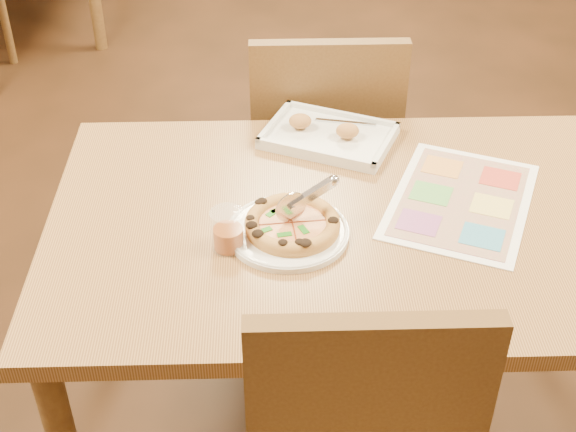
{
  "coord_description": "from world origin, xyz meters",
  "views": [
    {
      "loc": [
        -0.16,
        -1.4,
        1.78
      ],
      "look_at": [
        -0.12,
        -0.06,
        0.77
      ],
      "focal_mm": 50.0,
      "sensor_mm": 36.0,
      "label": 1
    }
  ],
  "objects_px": {
    "appetizer_tray": "(328,136)",
    "menu": "(461,200)",
    "glass_tumbler": "(228,232)",
    "chair_far": "(324,135)",
    "pizza_cutter": "(306,198)",
    "plate": "(288,232)",
    "pizza": "(292,224)",
    "dining_table": "(342,247)"
  },
  "relations": [
    {
      "from": "appetizer_tray",
      "to": "menu",
      "type": "bearing_deg",
      "value": -43.78
    },
    {
      "from": "glass_tumbler",
      "to": "chair_far",
      "type": "bearing_deg",
      "value": 70.45
    },
    {
      "from": "pizza_cutter",
      "to": "appetizer_tray",
      "type": "bearing_deg",
      "value": 53.35
    },
    {
      "from": "appetizer_tray",
      "to": "menu",
      "type": "distance_m",
      "value": 0.39
    },
    {
      "from": "plate",
      "to": "pizza_cutter",
      "type": "height_order",
      "value": "pizza_cutter"
    },
    {
      "from": "plate",
      "to": "pizza",
      "type": "bearing_deg",
      "value": 29.41
    },
    {
      "from": "plate",
      "to": "glass_tumbler",
      "type": "xyz_separation_m",
      "value": [
        -0.12,
        -0.04,
        0.03
      ]
    },
    {
      "from": "menu",
      "to": "glass_tumbler",
      "type": "bearing_deg",
      "value": -163.9
    },
    {
      "from": "dining_table",
      "to": "pizza",
      "type": "relative_size",
      "value": 6.36
    },
    {
      "from": "dining_table",
      "to": "chair_far",
      "type": "height_order",
      "value": "chair_far"
    },
    {
      "from": "plate",
      "to": "pizza_cutter",
      "type": "xyz_separation_m",
      "value": [
        0.04,
        0.03,
        0.07
      ]
    },
    {
      "from": "appetizer_tray",
      "to": "pizza_cutter",
      "type": "bearing_deg",
      "value": -101.57
    },
    {
      "from": "plate",
      "to": "menu",
      "type": "xyz_separation_m",
      "value": [
        0.39,
        0.11,
        -0.0
      ]
    },
    {
      "from": "dining_table",
      "to": "pizza_cutter",
      "type": "relative_size",
      "value": 9.91
    },
    {
      "from": "pizza",
      "to": "glass_tumbler",
      "type": "relative_size",
      "value": 2.27
    },
    {
      "from": "dining_table",
      "to": "chair_far",
      "type": "bearing_deg",
      "value": 90.0
    },
    {
      "from": "plate",
      "to": "pizza_cutter",
      "type": "relative_size",
      "value": 1.98
    },
    {
      "from": "dining_table",
      "to": "menu",
      "type": "bearing_deg",
      "value": 10.43
    },
    {
      "from": "dining_table",
      "to": "chair_far",
      "type": "xyz_separation_m",
      "value": [
        -0.0,
        0.6,
        -0.07
      ]
    },
    {
      "from": "dining_table",
      "to": "appetizer_tray",
      "type": "xyz_separation_m",
      "value": [
        -0.01,
        0.32,
        0.1
      ]
    },
    {
      "from": "appetizer_tray",
      "to": "glass_tumbler",
      "type": "bearing_deg",
      "value": -119.34
    },
    {
      "from": "menu",
      "to": "chair_far",
      "type": "bearing_deg",
      "value": 115.93
    },
    {
      "from": "pizza_cutter",
      "to": "appetizer_tray",
      "type": "distance_m",
      "value": 0.37
    },
    {
      "from": "menu",
      "to": "plate",
      "type": "bearing_deg",
      "value": -164.22
    },
    {
      "from": "dining_table",
      "to": "appetizer_tray",
      "type": "relative_size",
      "value": 3.52
    },
    {
      "from": "pizza_cutter",
      "to": "glass_tumbler",
      "type": "height_order",
      "value": "pizza_cutter"
    },
    {
      "from": "chair_far",
      "to": "dining_table",
      "type": "bearing_deg",
      "value": 90.0
    },
    {
      "from": "plate",
      "to": "glass_tumbler",
      "type": "height_order",
      "value": "glass_tumbler"
    },
    {
      "from": "dining_table",
      "to": "appetizer_tray",
      "type": "height_order",
      "value": "appetizer_tray"
    },
    {
      "from": "plate",
      "to": "appetizer_tray",
      "type": "height_order",
      "value": "appetizer_tray"
    },
    {
      "from": "pizza_cutter",
      "to": "glass_tumbler",
      "type": "relative_size",
      "value": 1.46
    },
    {
      "from": "pizza",
      "to": "pizza_cutter",
      "type": "xyz_separation_m",
      "value": [
        0.03,
        0.02,
        0.05
      ]
    },
    {
      "from": "chair_far",
      "to": "glass_tumbler",
      "type": "distance_m",
      "value": 0.77
    },
    {
      "from": "glass_tumbler",
      "to": "pizza",
      "type": "bearing_deg",
      "value": 18.05
    },
    {
      "from": "dining_table",
      "to": "plate",
      "type": "height_order",
      "value": "plate"
    },
    {
      "from": "chair_far",
      "to": "pizza",
      "type": "relative_size",
      "value": 2.3
    },
    {
      "from": "pizza_cutter",
      "to": "appetizer_tray",
      "type": "relative_size",
      "value": 0.36
    },
    {
      "from": "plate",
      "to": "glass_tumbler",
      "type": "relative_size",
      "value": 2.88
    },
    {
      "from": "glass_tumbler",
      "to": "menu",
      "type": "distance_m",
      "value": 0.54
    },
    {
      "from": "chair_far",
      "to": "menu",
      "type": "height_order",
      "value": "chair_far"
    },
    {
      "from": "plate",
      "to": "pizza",
      "type": "xyz_separation_m",
      "value": [
        0.01,
        0.01,
        0.02
      ]
    },
    {
      "from": "chair_far",
      "to": "plate",
      "type": "height_order",
      "value": "chair_far"
    }
  ]
}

